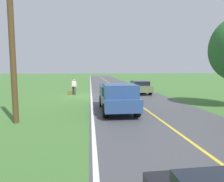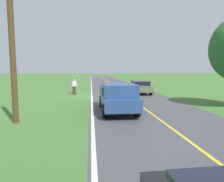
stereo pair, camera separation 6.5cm
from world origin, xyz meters
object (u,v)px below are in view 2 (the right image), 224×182
at_px(hitchhiker_walking, 74,85).
at_px(suitcase_carried, 70,93).
at_px(utility_pole_roadside, 12,52).
at_px(pickup_truck_passing, 118,97).
at_px(sedan_near_oncoming, 140,87).

height_order(hitchhiker_walking, suitcase_carried, hitchhiker_walking).
xyz_separation_m(suitcase_carried, utility_pole_roadside, (1.64, 10.90, 3.34)).
xyz_separation_m(hitchhiker_walking, pickup_truck_passing, (-3.40, 8.96, -0.01)).
relative_size(pickup_truck_passing, sedan_near_oncoming, 1.23).
bearing_deg(suitcase_carried, utility_pole_roadside, -8.13).
bearing_deg(sedan_near_oncoming, utility_pole_roadside, 50.96).
distance_m(sedan_near_oncoming, utility_pole_roadside, 14.83).
relative_size(hitchhiker_walking, sedan_near_oncoming, 0.40).
bearing_deg(pickup_truck_passing, hitchhiker_walking, -69.22).
distance_m(suitcase_carried, utility_pole_roadside, 11.52).
relative_size(pickup_truck_passing, utility_pole_roadside, 0.76).
bearing_deg(sedan_near_oncoming, suitcase_carried, 3.11).
height_order(hitchhiker_walking, pickup_truck_passing, pickup_truck_passing).
bearing_deg(pickup_truck_passing, suitcase_carried, -66.73).
xyz_separation_m(suitcase_carried, sedan_near_oncoming, (-7.53, -0.41, 0.55)).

